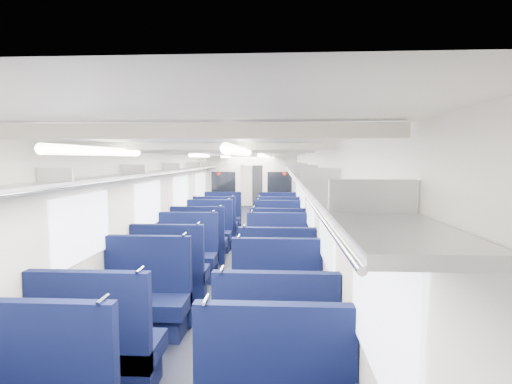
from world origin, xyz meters
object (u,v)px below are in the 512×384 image
(seat_19, at_px, (278,221))
(seat_13, at_px, (277,247))
(seat_9, at_px, (277,281))
(seat_6, at_px, (145,303))
(seat_17, at_px, (278,227))
(seat_7, at_px, (276,308))
(seat_15, at_px, (278,236))
(seat_5, at_px, (275,355))
(seat_14, at_px, (208,235))
(seat_11, at_px, (277,259))
(seat_8, at_px, (171,275))
(bulkhead, at_px, (251,190))
(seat_12, at_px, (199,244))
(seat_18, at_px, (222,220))
(seat_16, at_px, (216,227))
(seat_4, at_px, (98,353))
(end_door, at_px, (261,185))
(seat_10, at_px, (187,258))

(seat_19, bearing_deg, seat_13, -90.00)
(seat_13, bearing_deg, seat_9, -90.00)
(seat_6, distance_m, seat_17, 5.90)
(seat_7, xyz_separation_m, seat_15, (0.00, 4.56, 0.00))
(seat_7, xyz_separation_m, seat_9, (0.00, 1.10, 0.00))
(seat_5, xyz_separation_m, seat_15, (0.00, 5.74, 0.00))
(seat_14, bearing_deg, seat_11, -53.59)
(seat_14, bearing_deg, seat_7, -70.27)
(seat_6, xyz_separation_m, seat_8, (0.00, 1.20, 0.00))
(bulkhead, height_order, seat_14, bulkhead)
(seat_12, bearing_deg, seat_18, 90.00)
(seat_16, height_order, seat_18, same)
(seat_15, relative_size, seat_16, 1.00)
(seat_15, xyz_separation_m, seat_16, (-1.66, 1.15, 0.00))
(seat_13, relative_size, seat_15, 1.00)
(seat_14, bearing_deg, seat_19, 53.51)
(seat_5, relative_size, seat_14, 1.00)
(seat_11, bearing_deg, seat_16, 116.42)
(seat_4, distance_m, seat_16, 6.96)
(seat_13, bearing_deg, end_door, 94.55)
(seat_16, bearing_deg, seat_8, -90.00)
(seat_16, xyz_separation_m, seat_17, (1.66, 0.02, 0.00))
(seat_7, bearing_deg, seat_6, 177.39)
(seat_11, height_order, seat_16, same)
(seat_16, xyz_separation_m, seat_18, (0.00, 1.18, 0.00))
(seat_7, height_order, seat_8, same)
(seat_4, distance_m, seat_13, 4.88)
(bulkhead, distance_m, seat_19, 1.42)
(seat_19, bearing_deg, seat_6, -103.73)
(seat_5, distance_m, seat_6, 2.08)
(bulkhead, xyz_separation_m, seat_9, (0.83, -6.56, -0.85))
(seat_14, relative_size, seat_16, 1.00)
(seat_12, relative_size, seat_15, 1.00)
(seat_4, height_order, seat_11, same)
(seat_13, height_order, seat_16, same)
(end_door, relative_size, seat_11, 1.60)
(end_door, height_order, seat_15, end_door)
(seat_7, distance_m, seat_13, 3.35)
(seat_14, bearing_deg, seat_12, -90.00)
(seat_9, bearing_deg, seat_16, 109.76)
(seat_10, bearing_deg, seat_13, 31.10)
(seat_5, xyz_separation_m, seat_16, (-1.66, 6.89, 0.00))
(seat_6, xyz_separation_m, seat_7, (1.66, -0.08, 0.00))
(seat_6, distance_m, seat_11, 2.84)
(seat_17, bearing_deg, seat_15, -90.00)
(seat_8, relative_size, seat_12, 1.00)
(bulkhead, height_order, seat_8, bulkhead)
(bulkhead, relative_size, seat_9, 2.25)
(bulkhead, relative_size, seat_14, 2.25)
(seat_10, distance_m, seat_15, 2.77)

